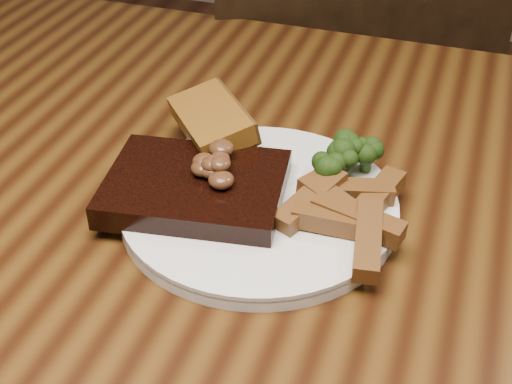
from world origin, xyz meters
TOP-DOWN VIEW (x-y plane):
  - dining_table at (0.00, 0.00)m, footprint 1.60×0.90m
  - chair_far at (-0.03, 0.65)m, footprint 0.58×0.58m
  - plate at (0.02, 0.02)m, footprint 0.30×0.30m
  - steak at (-0.04, 0.01)m, footprint 0.18×0.15m
  - steak_bone at (-0.04, -0.05)m, footprint 0.13×0.03m
  - mushroom_pile at (-0.03, 0.02)m, footprint 0.07×0.07m
  - garlic_bread at (-0.06, 0.10)m, footprint 0.11×0.12m
  - potato_wedges at (0.09, 0.01)m, footprint 0.11×0.11m
  - broccoli_cluster at (0.08, 0.09)m, footprint 0.07×0.07m

SIDE VIEW (x-z plane):
  - chair_far at x=-0.03m, z-range 0.05..1.00m
  - dining_table at x=0.00m, z-range 0.28..1.03m
  - plate at x=0.02m, z-range 0.75..0.76m
  - steak_bone at x=-0.04m, z-range 0.76..0.78m
  - garlic_bread at x=-0.06m, z-range 0.76..0.78m
  - potato_wedges at x=0.09m, z-range 0.76..0.79m
  - steak at x=-0.04m, z-range 0.76..0.79m
  - broccoli_cluster at x=0.08m, z-range 0.76..0.80m
  - mushroom_pile at x=-0.03m, z-range 0.79..0.81m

